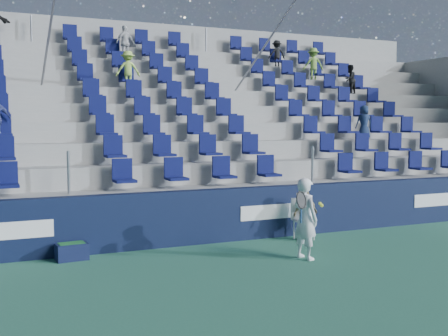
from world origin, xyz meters
name	(u,v)px	position (x,y,z in m)	size (l,w,h in m)	color
ground	(279,277)	(0.00, 0.00, 0.00)	(70.00, 70.00, 0.00)	#2E6C52
sponsor_wall	(210,216)	(0.00, 3.15, 0.60)	(24.00, 0.32, 1.20)	#0D1633
grandstand	(145,141)	(0.00, 8.24, 2.13)	(24.00, 8.17, 6.63)	#999894
tennis_player	(305,218)	(1.12, 0.95, 0.81)	(0.69, 0.67, 1.61)	white
line_judge_chair	(302,216)	(2.11, 2.65, 0.54)	(0.50, 0.51, 0.94)	white
line_judge	(305,214)	(2.11, 2.50, 0.60)	(0.71, 0.30, 1.21)	tan
ball_bin	(72,251)	(-3.10, 2.75, 0.18)	(0.63, 0.44, 0.34)	#0E1534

